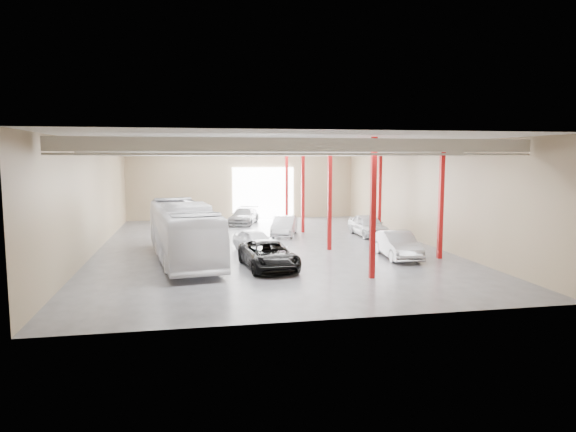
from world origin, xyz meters
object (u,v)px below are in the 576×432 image
object	(u,v)px
coach_bus	(183,231)
car_row_c	(244,216)
car_row_b	(284,226)
black_sedan	(269,255)
car_row_a	(255,241)
car_right_near	(397,245)
car_right_far	(368,225)

from	to	relation	value
coach_bus	car_row_c	bearing A→B (deg)	63.60
car_row_b	car_row_c	world-z (taller)	car_row_b
black_sedan	car_row_b	bearing A→B (deg)	69.39
black_sedan	car_row_a	size ratio (longest dim) A/B	1.30
car_row_b	car_right_near	distance (m)	11.11
coach_bus	black_sedan	distance (m)	5.63
car_right_near	car_row_a	bearing A→B (deg)	159.99
black_sedan	car_right_near	size ratio (longest dim) A/B	1.11
black_sedan	car_row_b	xyz separation A→B (m)	(2.97, 11.40, 0.00)
coach_bus	car_row_b	bearing A→B (deg)	39.44
car_row_a	car_row_c	xyz separation A→B (m)	(0.71, 13.61, 0.02)
car_row_a	car_right_near	world-z (taller)	car_right_near
black_sedan	car_row_a	world-z (taller)	black_sedan
car_row_a	car_right_far	distance (m)	10.54
black_sedan	car_right_far	xyz separation A→B (m)	(9.25, 10.10, 0.07)
coach_bus	car_row_a	xyz separation A→B (m)	(4.46, 2.02, -1.00)
coach_bus	car_right_far	bearing A→B (deg)	18.52
car_row_a	car_row_c	world-z (taller)	car_row_c
car_row_b	car_right_near	bearing A→B (deg)	-45.33
coach_bus	car_right_near	world-z (taller)	coach_bus
black_sedan	car_row_b	world-z (taller)	car_row_b
car_row_b	car_right_far	world-z (taller)	car_right_far
black_sedan	car_row_c	distance (m)	18.82
black_sedan	car_row_a	xyz separation A→B (m)	(-0.09, 5.20, -0.04)
car_row_b	car_right_near	world-z (taller)	car_right_near
car_row_b	car_right_near	size ratio (longest dim) A/B	0.94
car_row_b	car_row_c	size ratio (longest dim) A/B	0.90
car_row_c	car_row_a	bearing A→B (deg)	-74.52
car_right_far	car_row_b	bearing A→B (deg)	166.25
black_sedan	car_row_c	bearing A→B (deg)	82.10
car_right_far	black_sedan	bearing A→B (deg)	-134.52
black_sedan	car_right_far	bearing A→B (deg)	41.51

